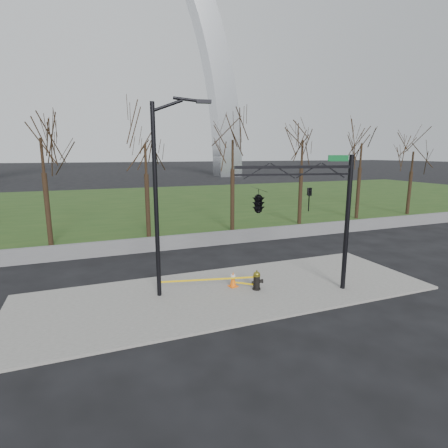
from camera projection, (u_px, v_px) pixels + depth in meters
name	position (u px, v px, depth m)	size (l,w,h in m)	color
ground	(230.00, 293.00, 15.46)	(500.00, 500.00, 0.00)	black
sidewalk	(230.00, 292.00, 15.45)	(18.00, 6.00, 0.10)	slate
grass_strip	(137.00, 204.00, 42.85)	(120.00, 40.00, 0.06)	#203D16
guardrail	(183.00, 242.00, 22.68)	(60.00, 0.30, 0.90)	#59595B
gateway_arch	(102.00, 31.00, 77.52)	(66.00, 6.00, 65.00)	silver
tree_row	(190.00, 183.00, 26.27)	(49.39, 4.00, 7.66)	black
fire_hydrant	(257.00, 281.00, 15.54)	(0.55, 0.36, 0.89)	black
traffic_cone	(233.00, 279.00, 15.88)	(0.43, 0.43, 0.72)	#FF650D
street_light	(161.00, 188.00, 14.13)	(2.38, 0.57, 8.21)	black
traffic_signal_mast	(276.00, 200.00, 14.42)	(5.02, 2.54, 6.00)	black
caution_tape	(216.00, 280.00, 15.30)	(4.15, 0.94, 0.45)	#E5B50C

